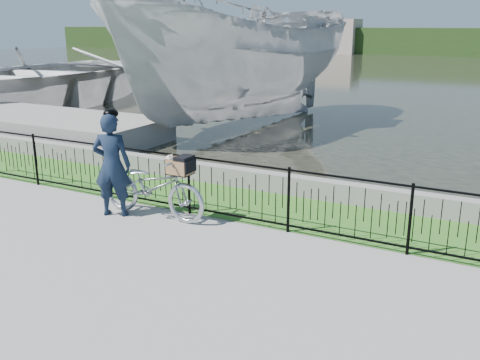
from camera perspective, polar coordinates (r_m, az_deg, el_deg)
The scene contains 11 objects.
ground at distance 8.38m, azimuth -5.62°, elevation -7.93°, with size 120.00×120.00×0.00m, color gray.
grass_strip at distance 10.49m, azimuth 2.20°, elevation -2.77°, with size 60.00×2.00×0.01m, color #346920.
water at distance 39.72m, azimuth 21.95°, elevation 10.20°, with size 120.00×120.00×0.00m, color #27281E.
quay_wall at distance 11.29m, azimuth 4.42°, elevation -0.36°, with size 60.00×0.30×0.40m, color gray.
fence at distance 9.46m, azimuth -0.39°, elevation -1.26°, with size 14.00×0.06×1.15m, color black, non-canonical shape.
far_building_left at distance 68.10m, azimuth 9.08°, elevation 14.91°, with size 8.00×4.00×4.00m, color #A49283.
dock at distance 18.80m, azimuth -22.25°, elevation 5.67°, with size 10.00×3.00×0.70m, color gray.
bicycle_rig at distance 9.88m, azimuth -9.24°, elevation -0.63°, with size 2.20×0.77×1.25m.
cyclist at distance 10.01m, azimuth -13.50°, elevation 1.67°, with size 0.82×0.68×1.99m.
boat_near at distance 18.10m, azimuth 0.17°, elevation 12.68°, with size 6.17×11.97×6.20m.
boat_far at distance 25.29m, azimuth -19.61°, elevation 10.43°, with size 10.74×13.44×2.49m.
Camera 1 is at (4.27, -6.34, 3.43)m, focal length 40.00 mm.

